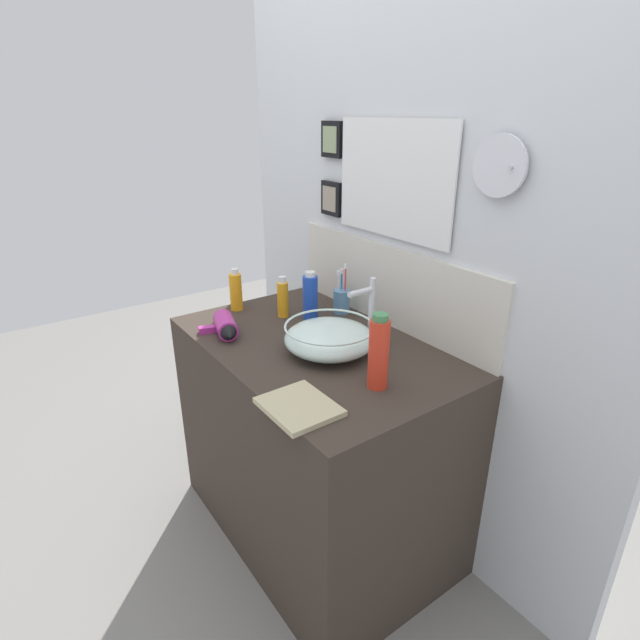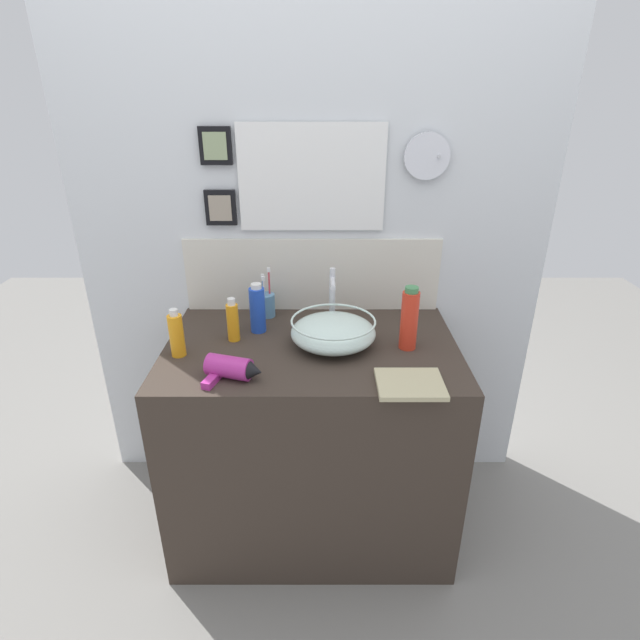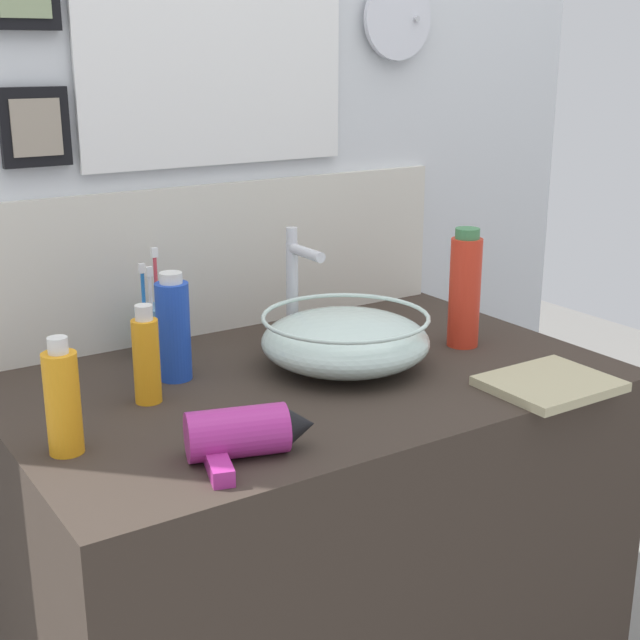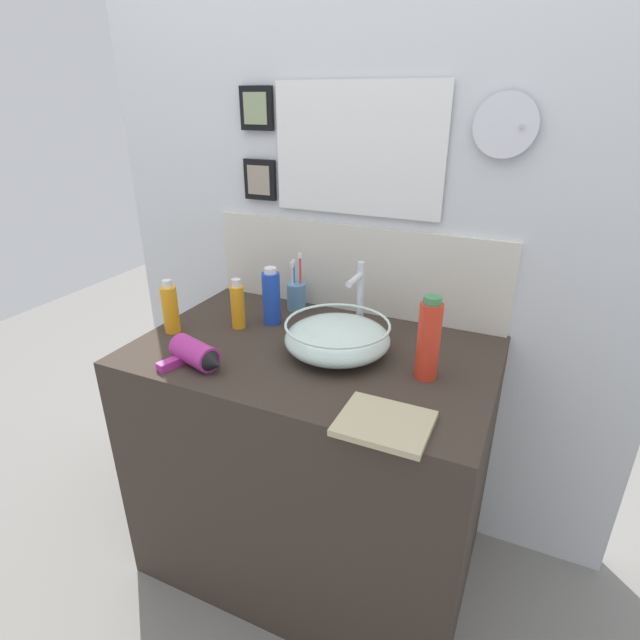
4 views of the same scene
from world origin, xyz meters
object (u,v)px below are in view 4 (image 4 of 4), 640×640
(lotion_bottle, at_px, (238,305))
(spray_bottle, at_px, (170,309))
(soap_dispenser, at_px, (271,297))
(faucet, at_px, (359,293))
(toothbrush_cup, at_px, (296,295))
(glass_bowl_sink, at_px, (338,337))
(hand_towel, at_px, (384,423))
(hair_drier, at_px, (197,355))
(shampoo_bottle, at_px, (429,339))

(lotion_bottle, distance_m, spray_bottle, 0.21)
(soap_dispenser, distance_m, spray_bottle, 0.32)
(faucet, relative_size, toothbrush_cup, 1.12)
(faucet, height_order, soap_dispenser, faucet)
(glass_bowl_sink, height_order, faucet, faucet)
(toothbrush_cup, relative_size, soap_dispenser, 1.07)
(spray_bottle, bearing_deg, faucet, 24.59)
(toothbrush_cup, distance_m, hand_towel, 0.73)
(glass_bowl_sink, height_order, hair_drier, glass_bowl_sink)
(glass_bowl_sink, distance_m, soap_dispenser, 0.31)
(glass_bowl_sink, height_order, soap_dispenser, soap_dispenser)
(glass_bowl_sink, xyz_separation_m, hair_drier, (-0.33, -0.23, -0.02))
(soap_dispenser, distance_m, lotion_bottle, 0.11)
(hand_towel, bearing_deg, lotion_bottle, 152.01)
(glass_bowl_sink, xyz_separation_m, faucet, (-0.00, 0.17, 0.08))
(shampoo_bottle, xyz_separation_m, lotion_bottle, (-0.63, 0.06, -0.04))
(hair_drier, height_order, spray_bottle, spray_bottle)
(glass_bowl_sink, distance_m, lotion_bottle, 0.37)
(lotion_bottle, bearing_deg, hand_towel, -27.99)
(faucet, xyz_separation_m, hand_towel, (0.24, -0.45, -0.12))
(hair_drier, bearing_deg, shampoo_bottle, 19.34)
(hair_drier, xyz_separation_m, shampoo_bottle, (0.60, 0.21, 0.08))
(hair_drier, bearing_deg, faucet, 50.64)
(lotion_bottle, bearing_deg, soap_dispenser, 42.48)
(lotion_bottle, relative_size, hand_towel, 0.79)
(glass_bowl_sink, xyz_separation_m, soap_dispenser, (-0.28, 0.11, 0.04))
(toothbrush_cup, height_order, shampoo_bottle, shampoo_bottle)
(faucet, distance_m, soap_dispenser, 0.29)
(soap_dispenser, xyz_separation_m, lotion_bottle, (-0.08, -0.08, -0.02))
(glass_bowl_sink, height_order, lotion_bottle, lotion_bottle)
(soap_dispenser, height_order, spray_bottle, soap_dispenser)
(lotion_bottle, bearing_deg, spray_bottle, -146.14)
(hair_drier, bearing_deg, glass_bowl_sink, 35.29)
(glass_bowl_sink, relative_size, toothbrush_cup, 1.49)
(toothbrush_cup, relative_size, spray_bottle, 1.18)
(faucet, bearing_deg, shampoo_bottle, -35.69)
(toothbrush_cup, xyz_separation_m, spray_bottle, (-0.28, -0.33, 0.03))
(hair_drier, height_order, lotion_bottle, lotion_bottle)
(toothbrush_cup, distance_m, shampoo_bottle, 0.60)
(hand_towel, bearing_deg, spray_bottle, 165.41)
(soap_dispenser, bearing_deg, lotion_bottle, -137.52)
(shampoo_bottle, xyz_separation_m, soap_dispenser, (-0.55, 0.14, -0.02))
(glass_bowl_sink, distance_m, hair_drier, 0.40)
(glass_bowl_sink, relative_size, hand_towel, 1.47)
(shampoo_bottle, distance_m, spray_bottle, 0.81)
(toothbrush_cup, height_order, soap_dispenser, toothbrush_cup)
(glass_bowl_sink, height_order, toothbrush_cup, toothbrush_cup)
(spray_bottle, bearing_deg, soap_dispenser, 36.85)
(faucet, distance_m, hair_drier, 0.53)
(faucet, xyz_separation_m, spray_bottle, (-0.54, -0.25, -0.05))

